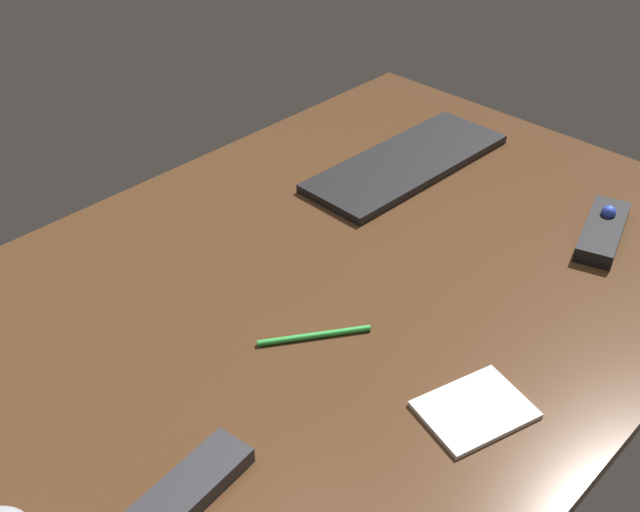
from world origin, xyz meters
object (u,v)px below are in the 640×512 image
Objects in this scene: tv_remote at (179,498)px; notepad at (475,410)px; media_remote at (603,230)px; keyboard at (407,163)px; pen at (314,336)px.

tv_remote reaches higher than notepad.
notepad is (-42.42, -6.35, -0.95)cm from media_remote.
keyboard is 2.68× the size of pen.
media_remote is at bearing -12.58° from tv_remote.
pen reaches higher than notepad.
media_remote reaches higher than keyboard.
tv_remote is 1.43× the size of notepad.
notepad is (-38.96, -41.05, -0.42)cm from keyboard.
pen is (-42.71, -19.19, -0.33)cm from keyboard.
media_remote is 48.71cm from pen.
keyboard reaches higher than notepad.
media_remote is 1.18× the size of pen.
keyboard is 3.20× the size of notepad.
pen is (-46.17, 15.51, -0.86)cm from media_remote.
tv_remote is at bearing -130.17° from pen.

